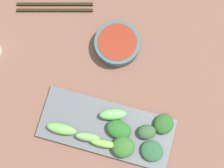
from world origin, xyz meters
name	(u,v)px	position (x,y,z in m)	size (l,w,h in m)	color
tabletop	(111,101)	(0.00, 0.00, 0.01)	(2.10, 2.10, 0.02)	brown
sauce_bowl	(117,44)	(-0.16, -0.03, 0.04)	(0.13, 0.13, 0.04)	#2F4C53
serving_plate	(107,128)	(0.08, 0.01, 0.03)	(0.15, 0.37, 0.01)	#4C4F56
broccoli_stalk_0	(113,114)	(0.04, 0.02, 0.05)	(0.03, 0.08, 0.03)	#62BA5A
broccoli_leafy_1	(164,124)	(0.03, 0.16, 0.04)	(0.06, 0.05, 0.02)	#224F1E
broccoli_leafy_2	(147,132)	(0.06, 0.12, 0.05)	(0.04, 0.05, 0.03)	#2D4D2F
broccoli_stalk_3	(62,129)	(0.12, -0.11, 0.04)	(0.03, 0.08, 0.02)	#60AB4A
broccoli_stalk_4	(88,137)	(0.12, -0.03, 0.05)	(0.02, 0.07, 0.03)	#68A757
broccoli_leafy_5	(152,151)	(0.11, 0.14, 0.04)	(0.06, 0.06, 0.02)	#224E30
broccoli_leafy_6	(119,129)	(0.08, 0.04, 0.05)	(0.05, 0.07, 0.03)	#215820
broccoli_stalk_7	(104,144)	(0.12, 0.01, 0.04)	(0.02, 0.08, 0.03)	#75B747
broccoli_leafy_8	(123,147)	(0.12, 0.07, 0.05)	(0.06, 0.06, 0.03)	#2B5922
chopsticks	(55,7)	(-0.23, -0.24, 0.02)	(0.09, 0.23, 0.01)	black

